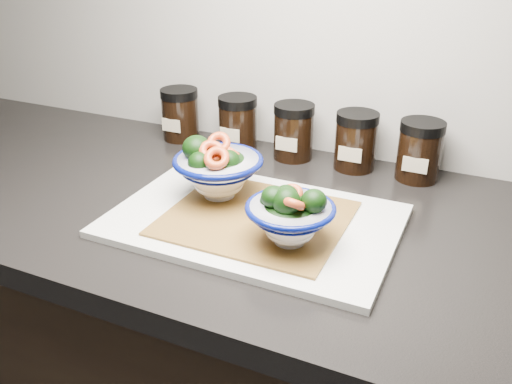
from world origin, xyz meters
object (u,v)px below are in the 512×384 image
at_px(bowl_right, 290,216).
at_px(spice_jar_c, 294,131).
at_px(cutting_board, 254,221).
at_px(spice_jar_e, 420,151).
at_px(spice_jar_a, 180,114).
at_px(spice_jar_d, 356,141).
at_px(bowl_left, 217,169).
at_px(spice_jar_b, 238,123).

height_order(bowl_right, spice_jar_c, spice_jar_c).
xyz_separation_m(cutting_board, bowl_right, (0.08, -0.05, 0.05)).
relative_size(spice_jar_c, spice_jar_e, 1.00).
distance_m(cutting_board, spice_jar_a, 0.43).
xyz_separation_m(bowl_right, spice_jar_c, (-0.12, 0.34, -0.00)).
bearing_deg(spice_jar_d, bowl_right, -91.04).
bearing_deg(spice_jar_c, bowl_left, -99.86).
relative_size(cutting_board, spice_jar_e, 3.98).
bearing_deg(bowl_left, spice_jar_b, 108.71).
relative_size(cutting_board, spice_jar_a, 3.98).
bearing_deg(spice_jar_e, spice_jar_b, 180.00).
xyz_separation_m(bowl_right, spice_jar_a, (-0.39, 0.34, -0.00)).
bearing_deg(bowl_right, spice_jar_c, 110.04).
distance_m(spice_jar_a, spice_jar_d, 0.40).
relative_size(bowl_right, spice_jar_c, 1.16).
height_order(spice_jar_b, spice_jar_c, same).
xyz_separation_m(bowl_right, spice_jar_b, (-0.25, 0.34, -0.00)).
bearing_deg(bowl_right, cutting_board, 147.70).
height_order(cutting_board, spice_jar_a, spice_jar_a).
relative_size(spice_jar_b, spice_jar_e, 1.00).
relative_size(spice_jar_a, spice_jar_e, 1.00).
distance_m(bowl_right, spice_jar_a, 0.52).
bearing_deg(cutting_board, bowl_left, 154.94).
xyz_separation_m(bowl_right, spice_jar_d, (0.01, 0.34, -0.00)).
xyz_separation_m(bowl_right, spice_jar_e, (0.13, 0.34, -0.00)).
bearing_deg(spice_jar_d, cutting_board, -106.72).
relative_size(bowl_left, spice_jar_c, 1.35).
bearing_deg(spice_jar_b, bowl_left, -71.29).
distance_m(bowl_right, spice_jar_d, 0.34).
xyz_separation_m(spice_jar_a, spice_jar_d, (0.40, 0.00, 0.00)).
bearing_deg(bowl_left, cutting_board, -25.06).
relative_size(bowl_right, spice_jar_a, 1.16).
distance_m(spice_jar_a, spice_jar_b, 0.14).
xyz_separation_m(spice_jar_a, spice_jar_e, (0.52, 0.00, 0.00)).
bearing_deg(cutting_board, spice_jar_a, 137.38).
xyz_separation_m(cutting_board, spice_jar_b, (-0.17, 0.29, 0.05)).
bearing_deg(spice_jar_b, spice_jar_e, 0.00).
relative_size(bowl_left, spice_jar_a, 1.35).
bearing_deg(spice_jar_d, spice_jar_e, 0.00).
bearing_deg(bowl_left, bowl_right, -28.68).
bearing_deg(spice_jar_d, bowl_left, -124.90).
height_order(bowl_right, spice_jar_b, spice_jar_b).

